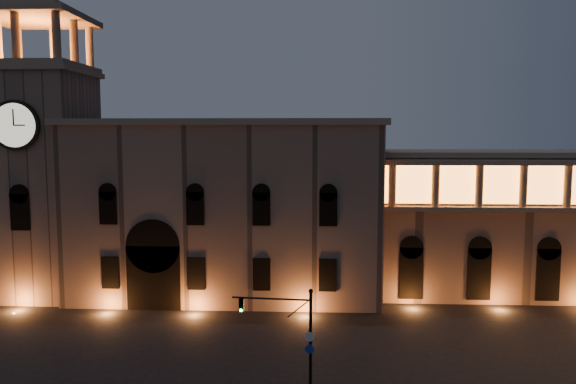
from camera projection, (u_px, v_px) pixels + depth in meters
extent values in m
cube|color=#7B6150|center=(228.00, 210.00, 56.67)|extent=(30.00, 12.00, 17.00)
cube|color=gray|center=(227.00, 123.00, 55.74)|extent=(30.80, 12.80, 0.60)
cube|color=black|center=(155.00, 277.00, 52.16)|extent=(5.00, 1.40, 6.00)
cylinder|color=black|center=(155.00, 245.00, 51.84)|extent=(5.00, 1.40, 5.00)
cube|color=orange|center=(155.00, 279.00, 51.98)|extent=(4.20, 0.20, 5.00)
cube|color=#7B6150|center=(43.00, 186.00, 56.25)|extent=(9.00, 9.00, 22.00)
cube|color=gray|center=(37.00, 72.00, 55.07)|extent=(9.80, 9.80, 0.50)
cylinder|color=black|center=(15.00, 125.00, 50.97)|extent=(4.60, 0.35, 4.60)
cylinder|color=beige|center=(14.00, 125.00, 50.83)|extent=(4.00, 0.12, 4.00)
cube|color=gray|center=(37.00, 67.00, 55.01)|extent=(9.40, 9.40, 0.50)
cube|color=orange|center=(37.00, 64.00, 54.98)|extent=(6.80, 6.80, 0.15)
cylinder|color=gray|center=(15.00, 36.00, 50.99)|extent=(0.76, 0.76, 4.20)
cylinder|color=gray|center=(56.00, 35.00, 50.82)|extent=(0.76, 0.76, 4.20)
cylinder|color=gray|center=(18.00, 48.00, 58.71)|extent=(0.76, 0.76, 4.20)
cylinder|color=gray|center=(54.00, 48.00, 58.54)|extent=(0.76, 0.76, 4.20)
cylinder|color=gray|center=(90.00, 48.00, 58.37)|extent=(0.76, 0.76, 4.20)
cylinder|color=gray|center=(74.00, 42.00, 54.59)|extent=(0.76, 0.76, 4.20)
cube|color=gray|center=(35.00, 17.00, 54.51)|extent=(9.80, 9.80, 0.60)
cube|color=gray|center=(35.00, 11.00, 54.45)|extent=(7.50, 7.50, 0.60)
cube|color=#765C4B|center=(561.00, 224.00, 57.27)|extent=(40.00, 10.00, 14.00)
cube|color=gray|center=(565.00, 153.00, 56.51)|extent=(40.60, 10.60, 0.50)
cylinder|color=gray|center=(392.00, 185.00, 52.15)|extent=(0.70, 0.70, 4.00)
cylinder|color=gray|center=(436.00, 185.00, 51.97)|extent=(0.70, 0.70, 4.00)
cylinder|color=gray|center=(479.00, 185.00, 51.79)|extent=(0.70, 0.70, 4.00)
cylinder|color=gray|center=(523.00, 185.00, 51.61)|extent=(0.70, 0.70, 4.00)
cylinder|color=gray|center=(568.00, 186.00, 51.43)|extent=(0.70, 0.70, 4.00)
cylinder|color=black|center=(310.00, 347.00, 34.05)|extent=(0.19, 0.19, 6.77)
sphere|color=black|center=(311.00, 291.00, 33.68)|extent=(0.27, 0.27, 0.27)
cylinder|color=black|center=(271.00, 299.00, 34.06)|extent=(4.83, 0.54, 0.12)
cube|color=black|center=(241.00, 305.00, 34.35)|extent=(0.31, 0.30, 0.82)
cylinder|color=#0CE53F|center=(241.00, 310.00, 34.23)|extent=(0.18, 0.09, 0.17)
cylinder|color=silver|center=(310.00, 337.00, 33.85)|extent=(0.58, 0.09, 0.58)
cylinder|color=navy|center=(309.00, 349.00, 33.93)|extent=(0.58, 0.09, 0.58)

